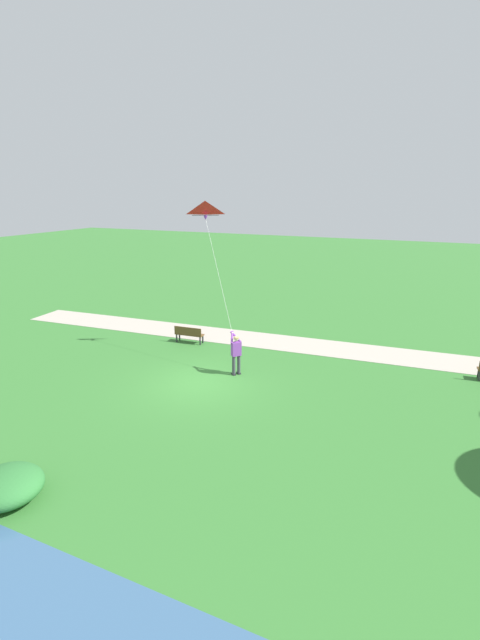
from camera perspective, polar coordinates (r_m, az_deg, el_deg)
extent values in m
plane|color=#33702D|center=(18.08, -5.34, -8.17)|extent=(120.00, 120.00, 0.00)
cube|color=#ADA393|center=(22.56, 6.75, -3.09)|extent=(4.61, 32.09, 0.02)
cube|color=#232328|center=(18.75, -0.85, -7.06)|extent=(0.24, 0.25, 0.06)
cylinder|color=#383842|center=(18.57, -0.83, -5.89)|extent=(0.14, 0.14, 0.82)
cube|color=#232328|center=(18.85, -0.18, -6.93)|extent=(0.24, 0.25, 0.06)
cylinder|color=#383842|center=(18.67, -0.16, -5.77)|extent=(0.14, 0.14, 0.82)
cube|color=#753899|center=(18.36, -0.50, -3.78)|extent=(0.45, 0.42, 0.60)
sphere|color=beige|center=(18.21, -0.50, -2.42)|extent=(0.22, 0.22, 0.22)
ellipsoid|color=tan|center=(18.18, -0.48, -2.32)|extent=(0.32, 0.32, 0.13)
cylinder|color=#753899|center=(18.37, -1.05, -2.29)|extent=(0.55, 0.29, 0.43)
cylinder|color=#753899|center=(18.44, -0.55, -2.21)|extent=(0.19, 0.56, 0.43)
sphere|color=beige|center=(18.50, -1.01, -1.73)|extent=(0.10, 0.10, 0.10)
pyramid|color=red|center=(19.95, -4.57, 14.26)|extent=(0.90, 1.30, 0.62)
cone|color=purple|center=(20.14, -4.52, 13.15)|extent=(0.27, 0.27, 0.22)
cylinder|color=black|center=(20.14, -4.53, 13.46)|extent=(0.54, 1.08, 0.02)
cylinder|color=silver|center=(19.15, -2.82, 5.96)|extent=(1.78, 2.14, 4.58)
cube|color=brown|center=(22.62, -6.60, -1.85)|extent=(0.54, 1.53, 0.05)
cube|color=brown|center=(22.39, -6.83, -1.45)|extent=(0.14, 1.50, 0.40)
cube|color=#2D2D33|center=(23.12, -7.89, -2.08)|extent=(0.06, 0.06, 0.45)
cube|color=#2D2D33|center=(22.85, -8.26, -2.32)|extent=(0.06, 0.06, 0.45)
cube|color=#2D2D33|center=(22.54, -4.87, -2.47)|extent=(0.06, 0.06, 0.45)
cube|color=#2D2D33|center=(22.27, -5.22, -2.71)|extent=(0.06, 0.06, 0.45)
cube|color=#2D2D33|center=(20.92, 28.64, -6.05)|extent=(0.06, 0.06, 0.45)
cube|color=#2D2D33|center=(20.63, 28.76, -6.37)|extent=(0.06, 0.06, 0.45)
ellipsoid|color=#2D7033|center=(13.14, -28.15, -18.54)|extent=(1.76, 1.83, 0.79)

